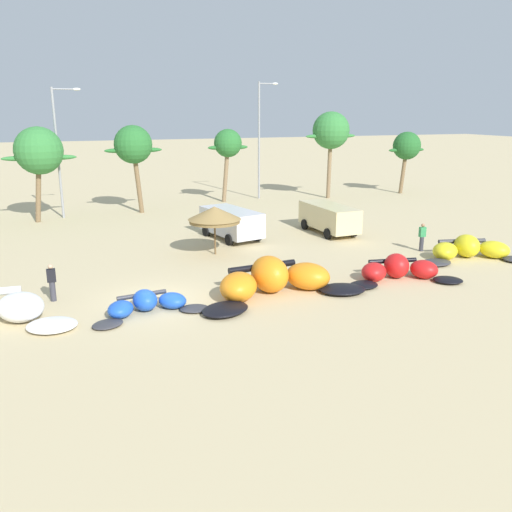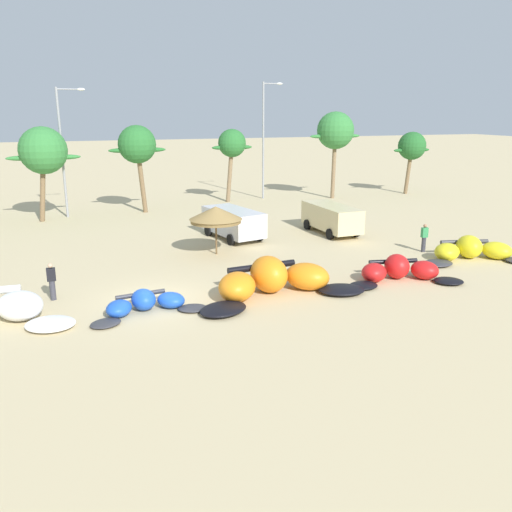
{
  "view_description": "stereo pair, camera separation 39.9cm",
  "coord_description": "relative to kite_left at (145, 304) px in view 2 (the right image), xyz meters",
  "views": [
    {
      "loc": [
        -3.56,
        -21.53,
        7.83
      ],
      "look_at": [
        5.22,
        2.0,
        1.0
      ],
      "focal_mm": 37.67,
      "sensor_mm": 36.0,
      "label": 1
    },
    {
      "loc": [
        -3.19,
        -21.67,
        7.83
      ],
      "look_at": [
        5.22,
        2.0,
        1.0
      ],
      "focal_mm": 37.67,
      "sensor_mm": 36.0,
      "label": 2
    }
  ],
  "objects": [
    {
      "name": "kite_right_of_center",
      "position": [
        17.84,
        1.98,
        0.15
      ],
      "size": [
        6.46,
        3.82,
        1.25
      ],
      "color": "#333338",
      "rests_on": "ground"
    },
    {
      "name": "lamppost_east_center",
      "position": [
        14.56,
        25.37,
        5.35
      ],
      "size": [
        1.89,
        0.24,
        10.24
      ],
      "color": "gray",
      "rests_on": "ground"
    },
    {
      "name": "kite_left",
      "position": [
        0.0,
        0.0,
        0.0
      ],
      "size": [
        4.92,
        2.57,
        0.85
      ],
      "color": "#333338",
      "rests_on": "ground"
    },
    {
      "name": "palm_left_of_gap",
      "position": [
        -3.9,
        20.91,
        4.7
      ],
      "size": [
        5.03,
        3.36,
        6.77
      ],
      "color": "brown",
      "rests_on": "ground"
    },
    {
      "name": "kite_left_of_center",
      "position": [
        5.6,
        0.24,
        0.29
      ],
      "size": [
        8.07,
        4.1,
        1.62
      ],
      "color": "black",
      "rests_on": "ground"
    },
    {
      "name": "lamppost_west_center",
      "position": [
        -2.47,
        21.94,
        4.97
      ],
      "size": [
        2.07,
        0.24,
        9.45
      ],
      "color": "gray",
      "rests_on": "ground"
    },
    {
      "name": "palm_right_of_gap",
      "position": [
        20.58,
        23.41,
        5.69
      ],
      "size": [
        4.97,
        3.31,
        7.75
      ],
      "color": "#7F6647",
      "rests_on": "ground"
    },
    {
      "name": "parked_van",
      "position": [
        13.65,
        10.48,
        0.76
      ],
      "size": [
        2.28,
        5.1,
        1.84
      ],
      "color": "beige",
      "rests_on": "ground"
    },
    {
      "name": "palm_right",
      "position": [
        28.91,
        23.57,
        4.14
      ],
      "size": [
        3.97,
        2.65,
        5.88
      ],
      "color": "brown",
      "rests_on": "ground"
    },
    {
      "name": "parked_car_second",
      "position": [
        7.1,
        11.14,
        0.76
      ],
      "size": [
        3.03,
        5.04,
        1.84
      ],
      "color": "silver",
      "rests_on": "ground"
    },
    {
      "name": "palm_center_right",
      "position": [
        11.3,
        24.76,
        4.63
      ],
      "size": [
        3.62,
        2.42,
        6.3
      ],
      "color": "#7F6647",
      "rests_on": "ground"
    },
    {
      "name": "palm_center_left",
      "position": [
        2.85,
        22.04,
        4.9
      ],
      "size": [
        4.37,
        2.91,
        6.77
      ],
      "color": "brown",
      "rests_on": "ground"
    },
    {
      "name": "person_near_kites",
      "position": [
        -3.51,
        2.73,
        0.49
      ],
      "size": [
        0.36,
        0.24,
        1.62
      ],
      "color": "#383842",
      "rests_on": "ground"
    },
    {
      "name": "person_by_umbrellas",
      "position": [
        16.39,
        4.22,
        0.49
      ],
      "size": [
        0.36,
        0.24,
        1.62
      ],
      "color": "#383842",
      "rests_on": "ground"
    },
    {
      "name": "ground_plane",
      "position": [
        0.59,
        1.09,
        -0.33
      ],
      "size": [
        260.0,
        260.0,
        0.0
      ],
      "primitive_type": "plane",
      "color": "#C6B284"
    },
    {
      "name": "kite_center",
      "position": [
        12.01,
        0.14,
        0.13
      ],
      "size": [
        5.75,
        3.17,
        1.18
      ],
      "color": "black",
      "rests_on": "ground"
    },
    {
      "name": "beach_umbrella_middle",
      "position": [
        5.08,
        7.68,
        1.94
      ],
      "size": [
        2.95,
        2.95,
        2.72
      ],
      "color": "brown",
      "rests_on": "ground"
    }
  ]
}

